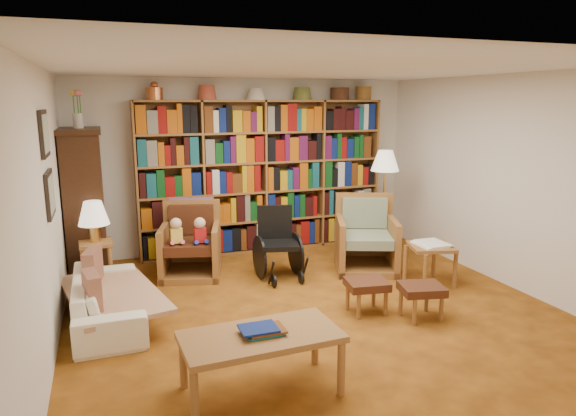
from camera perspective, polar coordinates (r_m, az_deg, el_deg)
name	(u,v)px	position (r m, az deg, el deg)	size (l,w,h in m)	color
floor	(311,308)	(5.63, 2.59, -11.03)	(5.00, 5.00, 0.00)	#A05B18
ceiling	(313,68)	(5.20, 2.85, 15.26)	(5.00, 5.00, 0.00)	white
wall_back	(248,166)	(7.62, -4.52, 4.73)	(5.00, 5.00, 0.00)	white
wall_front	(477,266)	(3.18, 20.31, -6.07)	(5.00, 5.00, 0.00)	white
wall_left	(45,211)	(4.91, -25.35, -0.33)	(5.00, 5.00, 0.00)	white
wall_right	(506,181)	(6.64, 23.10, 2.76)	(5.00, 5.00, 0.00)	white
bookshelf	(264,172)	(7.52, -2.69, 4.05)	(3.60, 0.30, 2.42)	olive
curio_cabinet	(85,201)	(6.91, -21.66, 0.70)	(0.50, 0.95, 2.40)	#351C0E
framed_pictures	(47,164)	(5.15, -25.18, 4.44)	(0.03, 0.52, 0.97)	black
sofa	(108,298)	(5.54, -19.37, -9.46)	(0.64, 1.63, 0.48)	white
sofa_throw	(113,292)	(5.52, -18.89, -8.82)	(0.82, 1.53, 0.04)	beige
cushion_left	(93,269)	(5.81, -20.85, -6.38)	(0.13, 0.40, 0.40)	maroon
cushion_right	(92,292)	(5.14, -20.93, -8.72)	(0.12, 0.37, 0.37)	maroon
side_table_lamp	(97,255)	(6.47, -20.49, -4.89)	(0.39, 0.39, 0.57)	olive
table_lamp	(93,214)	(6.35, -20.81, -0.68)	(0.35, 0.35, 0.48)	gold
armchair_leather	(189,245)	(6.71, -10.93, -4.00)	(0.93, 0.94, 0.94)	olive
armchair_sage	(363,241)	(6.89, 8.30, -3.62)	(1.05, 1.05, 0.96)	olive
wheelchair	(278,245)	(6.46, -1.10, -4.16)	(0.53, 0.72, 0.90)	black
floor_lamp	(385,165)	(7.39, 10.73, 4.72)	(0.40, 0.40, 1.51)	gold
side_table_papers	(431,251)	(6.40, 15.56, -4.65)	(0.61, 0.61, 0.53)	olive
footstool_a	(367,286)	(5.47, 8.75, -8.60)	(0.47, 0.41, 0.36)	#522715
footstool_b	(422,291)	(5.45, 14.62, -8.93)	(0.49, 0.44, 0.36)	#522715
coffee_table	(261,340)	(3.99, -3.03, -14.46)	(1.22, 0.65, 0.53)	olive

